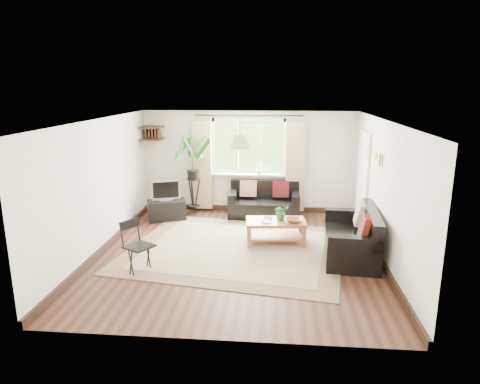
# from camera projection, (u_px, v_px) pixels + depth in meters

# --- Properties ---
(floor) EXTENTS (5.50, 5.50, 0.00)m
(floor) POSITION_uv_depth(u_px,v_px,m) (238.00, 253.00, 7.79)
(floor) COLOR black
(floor) RESTS_ON ground
(ceiling) EXTENTS (5.50, 5.50, 0.00)m
(ceiling) POSITION_uv_depth(u_px,v_px,m) (238.00, 120.00, 7.21)
(ceiling) COLOR white
(ceiling) RESTS_ON floor
(wall_back) EXTENTS (5.00, 0.02, 2.40)m
(wall_back) POSITION_uv_depth(u_px,v_px,m) (249.00, 162.00, 10.16)
(wall_back) COLOR beige
(wall_back) RESTS_ON floor
(wall_front) EXTENTS (5.00, 0.02, 2.40)m
(wall_front) POSITION_uv_depth(u_px,v_px,m) (216.00, 246.00, 4.84)
(wall_front) COLOR beige
(wall_front) RESTS_ON floor
(wall_left) EXTENTS (0.02, 5.50, 2.40)m
(wall_left) POSITION_uv_depth(u_px,v_px,m) (100.00, 186.00, 7.71)
(wall_left) COLOR beige
(wall_left) RESTS_ON floor
(wall_right) EXTENTS (0.02, 5.50, 2.40)m
(wall_right) POSITION_uv_depth(u_px,v_px,m) (384.00, 192.00, 7.29)
(wall_right) COLOR beige
(wall_right) RESTS_ON floor
(rug) EXTENTS (4.33, 3.87, 0.02)m
(rug) POSITION_uv_depth(u_px,v_px,m) (235.00, 249.00, 7.98)
(rug) COLOR beige
(rug) RESTS_ON floor
(window) EXTENTS (2.50, 0.16, 2.16)m
(window) POSITION_uv_depth(u_px,v_px,m) (249.00, 148.00, 10.03)
(window) COLOR white
(window) RESTS_ON wall_back
(door) EXTENTS (0.06, 0.96, 2.06)m
(door) POSITION_uv_depth(u_px,v_px,m) (362.00, 182.00, 8.98)
(door) COLOR silver
(door) RESTS_ON wall_right
(corner_shelf) EXTENTS (0.50, 0.50, 0.34)m
(corner_shelf) POSITION_uv_depth(u_px,v_px,m) (152.00, 133.00, 9.94)
(corner_shelf) COLOR black
(corner_shelf) RESTS_ON wall_back
(pendant_lamp) EXTENTS (0.36, 0.36, 0.54)m
(pendant_lamp) POSITION_uv_depth(u_px,v_px,m) (240.00, 138.00, 7.68)
(pendant_lamp) COLOR beige
(pendant_lamp) RESTS_ON ceiling
(wall_sconce) EXTENTS (0.12, 0.12, 0.28)m
(wall_sconce) POSITION_uv_depth(u_px,v_px,m) (378.00, 158.00, 7.45)
(wall_sconce) COLOR beige
(wall_sconce) RESTS_ON wall_right
(sofa_back) EXTENTS (1.62, 0.82, 0.76)m
(sofa_back) POSITION_uv_depth(u_px,v_px,m) (264.00, 201.00, 9.87)
(sofa_back) COLOR black
(sofa_back) RESTS_ON floor
(sofa_right) EXTENTS (1.81, 1.01, 0.82)m
(sofa_right) POSITION_uv_depth(u_px,v_px,m) (351.00, 234.00, 7.57)
(sofa_right) COLOR black
(sofa_right) RESTS_ON floor
(coffee_table) EXTENTS (1.18, 0.71, 0.46)m
(coffee_table) POSITION_uv_depth(u_px,v_px,m) (276.00, 232.00, 8.23)
(coffee_table) COLOR brown
(coffee_table) RESTS_ON floor
(table_plant) EXTENTS (0.35, 0.33, 0.31)m
(table_plant) POSITION_uv_depth(u_px,v_px,m) (281.00, 212.00, 8.18)
(table_plant) COLOR #2D6829
(table_plant) RESTS_ON coffee_table
(bowl) EXTENTS (0.34, 0.34, 0.08)m
(bowl) POSITION_uv_depth(u_px,v_px,m) (294.00, 220.00, 8.06)
(bowl) COLOR brown
(bowl) RESTS_ON coffee_table
(book_a) EXTENTS (0.20, 0.26, 0.02)m
(book_a) POSITION_uv_depth(u_px,v_px,m) (261.00, 222.00, 8.07)
(book_a) COLOR silver
(book_a) RESTS_ON coffee_table
(book_b) EXTENTS (0.16, 0.22, 0.02)m
(book_b) POSITION_uv_depth(u_px,v_px,m) (264.00, 218.00, 8.29)
(book_b) COLOR brown
(book_b) RESTS_ON coffee_table
(tv_stand) EXTENTS (0.94, 0.73, 0.45)m
(tv_stand) POSITION_uv_depth(u_px,v_px,m) (167.00, 210.00, 9.69)
(tv_stand) COLOR black
(tv_stand) RESTS_ON floor
(tv) EXTENTS (0.67, 0.42, 0.49)m
(tv) POSITION_uv_depth(u_px,v_px,m) (166.00, 190.00, 9.58)
(tv) COLOR #A5A5AA
(tv) RESTS_ON tv_stand
(palm_stand) EXTENTS (0.90, 0.90, 1.88)m
(palm_stand) POSITION_uv_depth(u_px,v_px,m) (193.00, 175.00, 9.92)
(palm_stand) COLOR black
(palm_stand) RESTS_ON floor
(folding_chair) EXTENTS (0.61, 0.61, 0.86)m
(folding_chair) POSITION_uv_depth(u_px,v_px,m) (139.00, 247.00, 6.91)
(folding_chair) COLOR black
(folding_chair) RESTS_ON floor
(sill_plant) EXTENTS (0.14, 0.10, 0.27)m
(sill_plant) POSITION_uv_depth(u_px,v_px,m) (259.00, 169.00, 10.05)
(sill_plant) COLOR #2D6023
(sill_plant) RESTS_ON window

